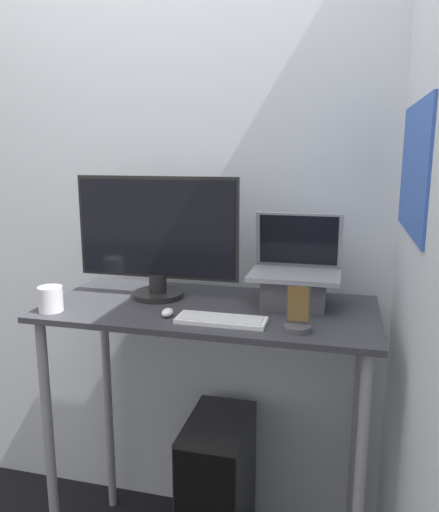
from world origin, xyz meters
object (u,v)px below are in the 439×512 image
at_px(cell_phone, 298,317).
at_px(computer_tower, 218,489).
at_px(keyboard, 221,320).
at_px(monitor, 157,239).
at_px(mouse, 168,312).
at_px(laptop, 295,281).

relative_size(cell_phone, computer_tower, 0.25).
relative_size(keyboard, computer_tower, 0.49).
bearing_deg(monitor, cell_phone, -23.14).
xyz_separation_m(monitor, mouse, (0.11, -0.20, -0.20)).
bearing_deg(monitor, mouse, -61.47).
relative_size(laptop, computer_tower, 0.54).
bearing_deg(keyboard, mouse, 175.54).
xyz_separation_m(monitor, keyboard, (0.29, -0.22, -0.21)).
distance_m(mouse, computer_tower, 0.82).
xyz_separation_m(laptop, computer_tower, (-0.27, -0.02, -0.86)).
xyz_separation_m(keyboard, cell_phone, (0.24, -0.01, 0.03)).
xyz_separation_m(monitor, computer_tower, (0.23, 0.00, -0.99)).
bearing_deg(laptop, cell_phone, -81.74).
xyz_separation_m(laptop, mouse, (-0.39, -0.22, -0.08)).
relative_size(monitor, cell_phone, 4.20).
bearing_deg(monitor, computer_tower, 0.60).
height_order(keyboard, computer_tower, keyboard).
distance_m(monitor, computer_tower, 1.01).
xyz_separation_m(laptop, keyboard, (-0.20, -0.23, -0.08)).
distance_m(monitor, keyboard, 0.42).
bearing_deg(computer_tower, mouse, -119.43).
relative_size(mouse, cell_phone, 0.41).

